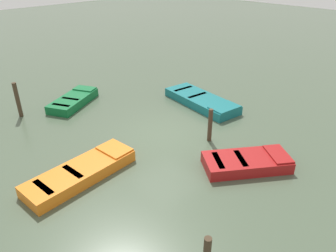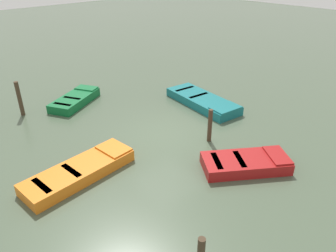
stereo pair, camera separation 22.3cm
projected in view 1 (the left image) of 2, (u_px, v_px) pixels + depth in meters
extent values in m
plane|color=#475642|center=(168.00, 134.00, 13.23)|extent=(80.00, 80.00, 0.00)
cube|color=orange|center=(81.00, 173.00, 10.52)|extent=(1.51, 3.82, 0.40)
cube|color=black|center=(80.00, 169.00, 10.45)|extent=(1.20, 3.24, 0.04)
cube|color=orange|center=(114.00, 149.00, 11.38)|extent=(1.17, 0.90, 0.06)
cube|color=black|center=(73.00, 172.00, 10.25)|extent=(0.98, 0.27, 0.04)
cube|color=black|center=(43.00, 187.00, 9.56)|extent=(0.98, 0.27, 0.04)
cube|color=maroon|center=(246.00, 162.00, 11.03)|extent=(2.74, 3.10, 0.40)
cube|color=black|center=(247.00, 159.00, 10.97)|extent=(2.26, 2.58, 0.04)
cube|color=maroon|center=(278.00, 154.00, 11.08)|extent=(1.31, 1.20, 0.06)
cube|color=black|center=(241.00, 159.00, 10.92)|extent=(0.93, 0.75, 0.04)
cube|color=black|center=(218.00, 161.00, 10.81)|extent=(0.93, 0.75, 0.04)
cube|color=#0F602D|center=(73.00, 101.00, 15.72)|extent=(2.35, 3.05, 0.40)
cube|color=orange|center=(73.00, 98.00, 15.65)|extent=(1.92, 2.55, 0.04)
cube|color=#0F602D|center=(85.00, 89.00, 16.53)|extent=(1.23, 1.04, 0.06)
cube|color=#B06E1E|center=(70.00, 99.00, 15.45)|extent=(0.91, 0.60, 0.04)
cube|color=#B06E1E|center=(61.00, 105.00, 14.80)|extent=(0.91, 0.60, 0.04)
cube|color=#14666B|center=(201.00, 101.00, 15.72)|extent=(4.16, 1.99, 0.40)
cube|color=beige|center=(201.00, 98.00, 15.66)|extent=(3.52, 1.59, 0.04)
cube|color=#14666B|center=(225.00, 107.00, 14.51)|extent=(1.05, 1.42, 0.06)
cube|color=#9B9789|center=(197.00, 95.00, 15.85)|extent=(0.35, 1.15, 0.04)
cube|color=#9B9789|center=(183.00, 89.00, 16.63)|extent=(0.35, 1.15, 0.04)
cylinder|color=#423323|center=(210.00, 125.00, 12.43)|extent=(0.17, 0.17, 1.35)
cylinder|color=#423323|center=(18.00, 100.00, 14.30)|extent=(0.18, 0.18, 1.60)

